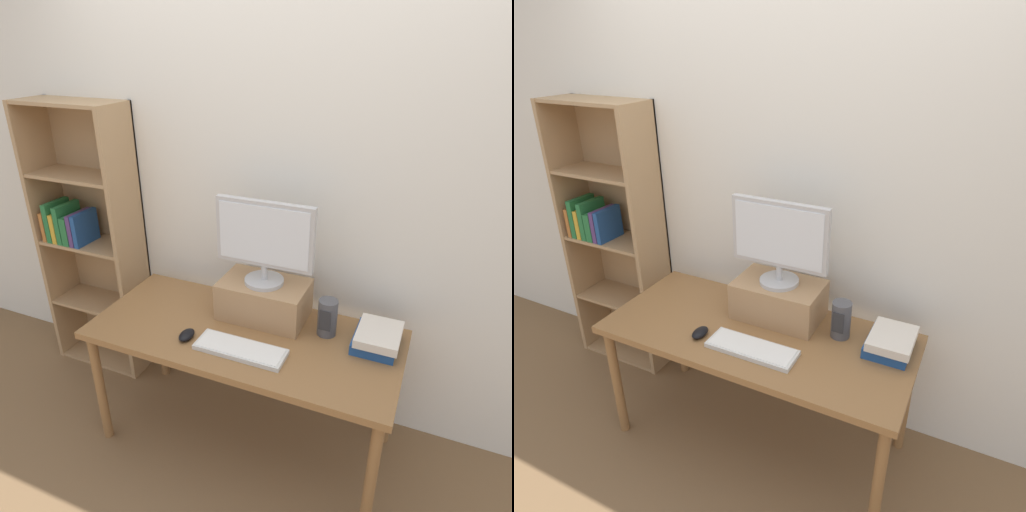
{
  "view_description": "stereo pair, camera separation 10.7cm",
  "coord_description": "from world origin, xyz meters",
  "views": [
    {
      "loc": [
        0.79,
        -1.68,
        2.02
      ],
      "look_at": [
        0.04,
        0.07,
        1.1
      ],
      "focal_mm": 32.0,
      "sensor_mm": 36.0,
      "label": 1
    },
    {
      "loc": [
        0.88,
        -1.64,
        2.02
      ],
      "look_at": [
        0.04,
        0.07,
        1.1
      ],
      "focal_mm": 32.0,
      "sensor_mm": 36.0,
      "label": 2
    }
  ],
  "objects": [
    {
      "name": "bookshelf_unit",
      "position": [
        -1.19,
        0.31,
        0.87
      ],
      "size": [
        0.64,
        0.28,
        1.71
      ],
      "color": "tan",
      "rests_on": "ground_plane"
    },
    {
      "name": "back_wall",
      "position": [
        0.0,
        0.47,
        1.3
      ],
      "size": [
        7.0,
        0.08,
        2.6
      ],
      "color": "silver",
      "rests_on": "ground_plane"
    },
    {
      "name": "computer_monitor",
      "position": [
        0.04,
        0.17,
        1.14
      ],
      "size": [
        0.5,
        0.2,
        0.43
      ],
      "color": "#B7B7BA",
      "rests_on": "riser_box"
    },
    {
      "name": "desk",
      "position": [
        0.0,
        0.0,
        0.64
      ],
      "size": [
        1.52,
        0.67,
        0.71
      ],
      "color": "olive",
      "rests_on": "ground_plane"
    },
    {
      "name": "keyboard",
      "position": [
        0.05,
        -0.15,
        0.72
      ],
      "size": [
        0.43,
        0.15,
        0.02
      ],
      "color": "silver",
      "rests_on": "desk"
    },
    {
      "name": "computer_mouse",
      "position": [
        -0.23,
        -0.16,
        0.73
      ],
      "size": [
        0.06,
        0.1,
        0.04
      ],
      "color": "black",
      "rests_on": "desk"
    },
    {
      "name": "riser_box",
      "position": [
        0.04,
        0.17,
        0.81
      ],
      "size": [
        0.44,
        0.28,
        0.2
      ],
      "color": "#A87F56",
      "rests_on": "desk"
    },
    {
      "name": "ground_plane",
      "position": [
        0.0,
        0.0,
        0.0
      ],
      "size": [
        12.0,
        12.0,
        0.0
      ],
      "primitive_type": "plane",
      "color": "brown"
    },
    {
      "name": "book_stack",
      "position": [
        0.62,
        0.14,
        0.76
      ],
      "size": [
        0.21,
        0.26,
        0.1
      ],
      "color": "navy",
      "rests_on": "desk"
    },
    {
      "name": "desk_speaker",
      "position": [
        0.38,
        0.14,
        0.81
      ],
      "size": [
        0.09,
        0.1,
        0.19
      ],
      "color": "#4C4C51",
      "rests_on": "desk"
    }
  ]
}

